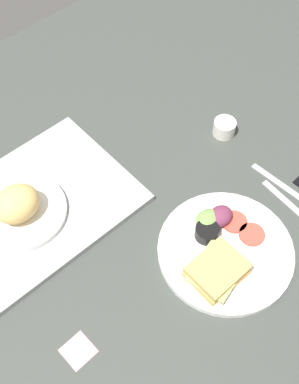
{
  "coord_description": "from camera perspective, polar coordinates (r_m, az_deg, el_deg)",
  "views": [
    {
      "loc": [
        -38.31,
        -41.55,
        92.93
      ],
      "look_at": [
        2.0,
        3.0,
        4.0
      ],
      "focal_mm": 44.84,
      "sensor_mm": 36.0,
      "label": 1
    }
  ],
  "objects": [
    {
      "name": "knife",
      "position": [
        1.17,
        15.87,
        0.54
      ],
      "size": [
        2.5,
        19.05,
        0.5
      ],
      "primitive_type": "cube",
      "rotation": [
        0.0,
        0.0,
        1.63
      ],
      "color": "#B7B7BC",
      "rests_on": "ground_plane"
    },
    {
      "name": "fork",
      "position": [
        1.15,
        16.47,
        -1.52
      ],
      "size": [
        2.57,
        17.06,
        0.5
      ],
      "primitive_type": "cube",
      "rotation": [
        0.0,
        0.0,
        1.5
      ],
      "color": "#B7B7BC",
      "rests_on": "ground_plane"
    },
    {
      "name": "espresso_cup",
      "position": [
        1.23,
        8.88,
        7.57
      ],
      "size": [
        5.6,
        5.6,
        4.0
      ],
      "primitive_type": "cylinder",
      "color": "silver",
      "rests_on": "ground_plane"
    },
    {
      "name": "ground_plane",
      "position": [
        1.1,
        0.28,
        -3.14
      ],
      "size": [
        190.0,
        150.0,
        3.0
      ],
      "primitive_type": "cube",
      "color": "#383D38"
    },
    {
      "name": "plate_with_salad",
      "position": [
        1.04,
        8.67,
        -6.77
      ],
      "size": [
        29.17,
        29.17,
        5.4
      ],
      "color": "white",
      "rests_on": "ground_plane"
    },
    {
      "name": "sticky_note",
      "position": [
        0.97,
        -8.47,
        -18.17
      ],
      "size": [
        5.76,
        5.76,
        0.12
      ],
      "primitive_type": "cube",
      "rotation": [
        0.0,
        0.0,
        0.03
      ],
      "color": "pink",
      "rests_on": "ground_plane"
    },
    {
      "name": "serving_tray",
      "position": [
        1.12,
        -13.75,
        -1.9
      ],
      "size": [
        45.12,
        33.17,
        1.6
      ],
      "primitive_type": "cube",
      "rotation": [
        0.0,
        0.0,
        -0.0
      ],
      "color": "#9EA0A3",
      "rests_on": "ground_plane"
    },
    {
      "name": "bread_plate_near",
      "position": [
        1.08,
        -15.3,
        -1.79
      ],
      "size": [
        20.37,
        20.37,
        8.43
      ],
      "color": "white",
      "rests_on": "serving_tray"
    }
  ]
}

